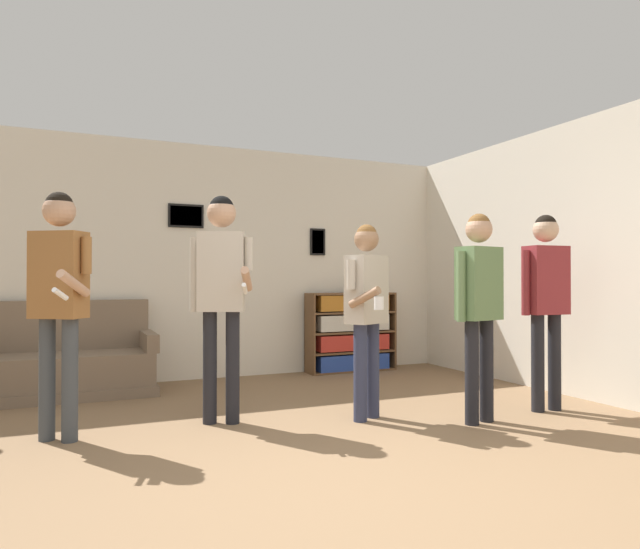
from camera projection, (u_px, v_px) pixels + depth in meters
ground_plane at (365, 502)px, 2.92m from camera, size 20.00×20.00×0.00m
wall_back at (200, 261)px, 6.58m from camera, size 8.61×0.08×2.70m
wall_right at (537, 260)px, 6.01m from camera, size 0.06×6.35×2.70m
couch at (58, 365)px, 5.59m from camera, size 1.81×0.80×0.93m
bookshelf at (351, 332)px, 7.11m from camera, size 1.14×0.30×0.98m
person_player_foreground_left at (59, 286)px, 4.03m from camera, size 0.42×0.61×1.76m
person_player_foreground_center at (221, 281)px, 4.53m from camera, size 0.47×0.59×1.81m
person_watcher_holding_cup at (367, 300)px, 4.66m from camera, size 0.45×0.54×1.60m
person_spectator_near_bookshelf at (479, 294)px, 4.54m from camera, size 0.49×0.27×1.67m
person_spectator_far_right at (546, 290)px, 4.97m from camera, size 0.50×0.23×1.71m
drinking_cup at (355, 288)px, 7.14m from camera, size 0.07×0.07×0.12m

